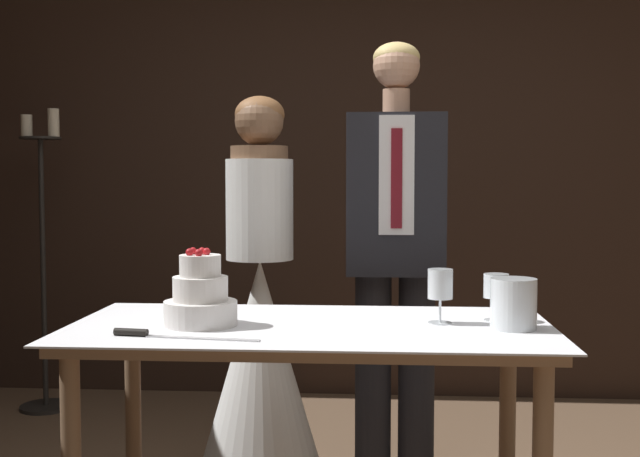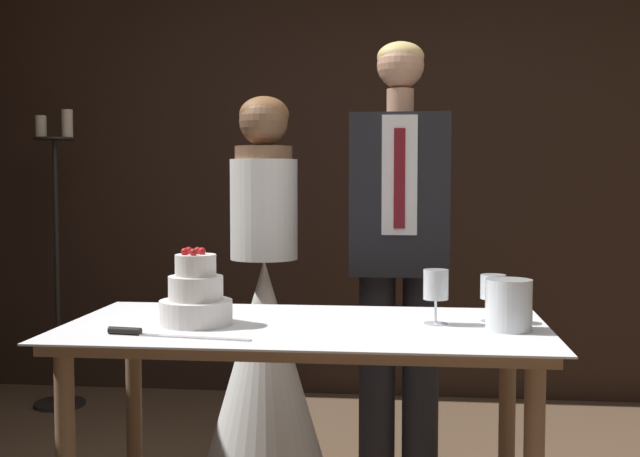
% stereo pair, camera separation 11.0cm
% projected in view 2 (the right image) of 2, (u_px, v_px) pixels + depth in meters
% --- Properties ---
extents(wall_back, '(5.06, 0.12, 2.65)m').
position_uv_depth(wall_back, '(378.00, 168.00, 4.66)').
color(wall_back, black).
rests_on(wall_back, ground_plane).
extents(cake_table, '(1.49, 0.76, 0.81)m').
position_uv_depth(cake_table, '(305.00, 355.00, 2.48)').
color(cake_table, '#8E6B4C').
rests_on(cake_table, ground_plane).
extents(tiered_cake, '(0.23, 0.23, 0.24)m').
position_uv_depth(tiered_cake, '(196.00, 297.00, 2.47)').
color(tiered_cake, white).
rests_on(tiered_cake, cake_table).
extents(cake_knife, '(0.43, 0.08, 0.02)m').
position_uv_depth(cake_knife, '(151.00, 333.00, 2.30)').
color(cake_knife, silver).
rests_on(cake_knife, cake_table).
extents(wine_glass_near, '(0.08, 0.08, 0.17)m').
position_uv_depth(wine_glass_near, '(436.00, 286.00, 2.47)').
color(wine_glass_near, silver).
rests_on(wine_glass_near, cake_table).
extents(wine_glass_middle, '(0.08, 0.08, 0.15)m').
position_uv_depth(wine_glass_middle, '(493.00, 288.00, 2.51)').
color(wine_glass_middle, silver).
rests_on(wine_glass_middle, cake_table).
extents(hurricane_candle, '(0.14, 0.14, 0.15)m').
position_uv_depth(hurricane_candle, '(509.00, 306.00, 2.38)').
color(hurricane_candle, silver).
rests_on(hurricane_candle, cake_table).
extents(bride, '(0.54, 0.54, 1.61)m').
position_uv_depth(bride, '(265.00, 340.00, 3.36)').
color(bride, white).
rests_on(bride, ground_plane).
extents(groom, '(0.40, 0.25, 1.82)m').
position_uv_depth(groom, '(399.00, 244.00, 3.28)').
color(groom, black).
rests_on(groom, ground_plane).
extents(candle_stand, '(0.28, 0.28, 1.64)m').
position_uv_depth(candle_stand, '(57.00, 270.00, 4.42)').
color(candle_stand, black).
rests_on(candle_stand, ground_plane).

